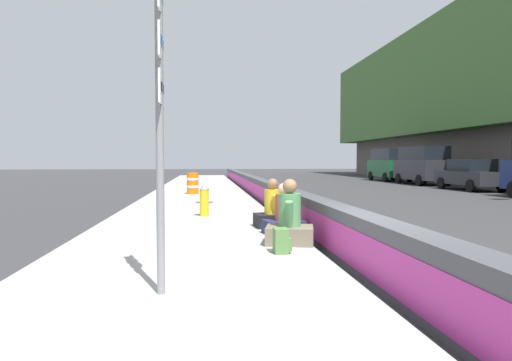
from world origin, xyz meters
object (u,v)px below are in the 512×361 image
seated_person_foreground (290,223)px  backpack (281,241)px  seated_person_rear (273,212)px  construction_barrel (193,183)px  parked_car_fourth (471,175)px  parked_car_far (390,164)px  fire_hydrant (204,199)px  route_sign_post (160,107)px  seated_person_middle (284,218)px  parked_car_midline (422,165)px

seated_person_foreground → backpack: bearing=160.5°
seated_person_rear → construction_barrel: (10.40, 2.07, 0.14)m
parked_car_fourth → seated_person_foreground: bearing=140.0°
parked_car_fourth → parked_car_far: 11.43m
fire_hydrant → seated_person_foreground: size_ratio=0.75×
parked_car_fourth → route_sign_post: bearing=140.7°
seated_person_middle → parked_car_fourth: 19.22m
fire_hydrant → backpack: (-5.05, -1.25, -0.25)m
backpack → parked_car_midline: (22.03, -13.34, 1.02)m
seated_person_foreground → construction_barrel: bearing=9.4°
parked_car_fourth → parked_car_midline: bearing=-1.4°
parked_car_midline → backpack: bearing=148.8°
fire_hydrant → seated_person_rear: (-2.16, -1.54, -0.11)m
seated_person_foreground → fire_hydrant: bearing=19.9°
seated_person_foreground → parked_car_fourth: size_ratio=0.26×
backpack → parked_car_far: parked_car_far is taller
construction_barrel → parked_car_far: (14.29, -15.16, 0.73)m
seated_person_foreground → backpack: seated_person_foreground is taller
fire_hydrant → backpack: 5.21m
construction_barrel → backpack: bearing=-172.3°
parked_car_fourth → construction_barrel: bearing=100.8°
seated_person_foreground → seated_person_middle: 1.06m
route_sign_post → seated_person_middle: 4.79m
construction_barrel → seated_person_foreground: bearing=-170.6°
seated_person_foreground → parked_car_far: bearing=-26.0°
backpack → route_sign_post: bearing=140.4°
parked_car_fourth → backpack: bearing=140.8°
route_sign_post → seated_person_middle: bearing=-27.9°
construction_barrel → parked_car_midline: parked_car_midline is taller
seated_person_rear → parked_car_midline: bearing=-34.3°
parked_car_midline → parked_car_far: size_ratio=1.00×
parked_car_midline → fire_hydrant: bearing=139.3°
backpack → parked_car_fourth: 20.87m
seated_person_middle → construction_barrel: size_ratio=1.10×
seated_person_foreground → backpack: 0.86m
seated_person_rear → parked_car_far: (24.69, -13.08, 0.87)m
parked_car_midline → seated_person_middle: bearing=147.2°
backpack → seated_person_middle: bearing=-11.0°
route_sign_post → backpack: 3.29m
construction_barrel → fire_hydrant: bearing=-176.3°
route_sign_post → seated_person_middle: route_sign_post is taller
route_sign_post → parked_car_fourth: size_ratio=0.80×
seated_person_middle → backpack: (-1.86, 0.36, -0.13)m
seated_person_foreground → parked_car_midline: parked_car_midline is taller
seated_person_middle → seated_person_rear: bearing=4.2°
route_sign_post → parked_car_far: size_ratio=0.70×
seated_person_rear → parked_car_midline: parked_car_midline is taller
fire_hydrant → parked_car_far: size_ratio=0.17×
backpack → parked_car_midline: 25.77m
seated_person_rear → parked_car_fourth: size_ratio=0.24×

